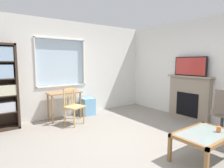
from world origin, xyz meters
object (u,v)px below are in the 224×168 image
(desk_under_window, at_px, (64,97))
(sippy_cup, at_px, (219,129))
(office_chair, at_px, (224,111))
(coffee_table, at_px, (205,137))
(tv, at_px, (190,66))
(wooden_chair, at_px, (73,106))
(fireplace, at_px, (189,98))
(plastic_drawer_unit, at_px, (87,106))

(desk_under_window, distance_m, sippy_cup, 3.64)
(office_chair, xyz_separation_m, sippy_cup, (-1.01, -0.37, -0.07))
(coffee_table, bearing_deg, tv, 38.47)
(desk_under_window, xyz_separation_m, sippy_cup, (1.22, -3.43, -0.13))
(wooden_chair, height_order, office_chair, office_chair)
(wooden_chair, relative_size, tv, 1.00)
(tv, height_order, coffee_table, tv)
(wooden_chair, height_order, tv, tv)
(tv, bearing_deg, desk_under_window, 144.56)
(fireplace, relative_size, office_chair, 1.24)
(sippy_cup, bearing_deg, desk_under_window, 109.50)
(wooden_chair, height_order, coffee_table, wooden_chair)
(coffee_table, bearing_deg, wooden_chair, 109.10)
(fireplace, bearing_deg, sippy_cup, -135.90)
(desk_under_window, relative_size, office_chair, 0.87)
(office_chair, bearing_deg, sippy_cup, -159.71)
(fireplace, bearing_deg, plastic_drawer_unit, 135.55)
(fireplace, height_order, tv, tv)
(fireplace, height_order, coffee_table, fireplace)
(desk_under_window, xyz_separation_m, coffee_table, (0.99, -3.33, -0.23))
(office_chair, height_order, coffee_table, office_chair)
(coffee_table, relative_size, sippy_cup, 11.15)
(tv, relative_size, sippy_cup, 9.98)
(office_chair, bearing_deg, tv, 65.52)
(tv, relative_size, coffee_table, 0.89)
(wooden_chair, bearing_deg, sippy_cup, -67.68)
(wooden_chair, distance_m, tv, 3.22)
(coffee_table, bearing_deg, sippy_cup, -25.13)
(desk_under_window, height_order, wooden_chair, wooden_chair)
(wooden_chair, xyz_separation_m, fireplace, (2.73, -1.43, 0.13))
(desk_under_window, height_order, plastic_drawer_unit, desk_under_window)
(desk_under_window, height_order, office_chair, office_chair)
(office_chair, bearing_deg, desk_under_window, 126.03)
(tv, bearing_deg, sippy_cup, -135.56)
(desk_under_window, bearing_deg, wooden_chair, -87.93)
(fireplace, bearing_deg, desk_under_window, 144.74)
(desk_under_window, xyz_separation_m, fireplace, (2.75, -1.94, -0.02))
(fireplace, bearing_deg, office_chair, -115.25)
(plastic_drawer_unit, bearing_deg, wooden_chair, -140.97)
(fireplace, relative_size, coffee_table, 1.23)
(tv, bearing_deg, coffee_table, -141.53)
(tv, bearing_deg, wooden_chair, 152.25)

